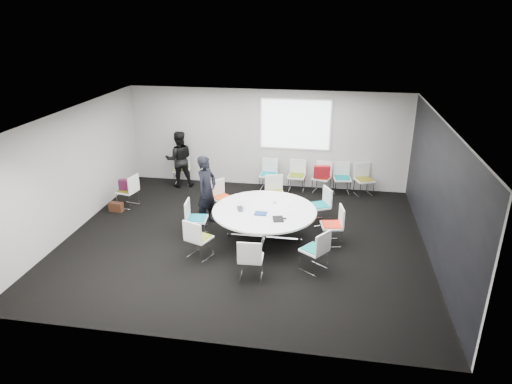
% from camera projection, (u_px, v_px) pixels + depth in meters
% --- Properties ---
extents(room_shell, '(8.08, 7.08, 2.88)m').
position_uv_depth(room_shell, '(248.00, 181.00, 9.81)').
color(room_shell, black).
rests_on(room_shell, ground).
extents(conference_table, '(2.30, 2.30, 0.73)m').
position_uv_depth(conference_table, '(264.00, 217.00, 10.12)').
color(conference_table, silver).
rests_on(conference_table, ground).
extents(projection_screen, '(1.90, 0.03, 1.35)m').
position_uv_depth(projection_screen, '(295.00, 125.00, 12.69)').
color(projection_screen, white).
rests_on(projection_screen, room_shell).
extents(chair_ring_a, '(0.53, 0.54, 0.88)m').
position_uv_depth(chair_ring_a, '(332.00, 232.00, 10.04)').
color(chair_ring_a, silver).
rests_on(chair_ring_a, ground).
extents(chair_ring_b, '(0.61, 0.61, 0.88)m').
position_uv_depth(chair_ring_b, '(319.00, 212.00, 11.03)').
color(chair_ring_b, silver).
rests_on(chair_ring_b, ground).
extents(chair_ring_c, '(0.55, 0.54, 0.88)m').
position_uv_depth(chair_ring_c, '(274.00, 199.00, 11.77)').
color(chair_ring_c, silver).
rests_on(chair_ring_c, ground).
extents(chair_ring_d, '(0.64, 0.64, 0.88)m').
position_uv_depth(chair_ring_d, '(222.00, 204.00, 11.48)').
color(chair_ring_d, silver).
rests_on(chair_ring_d, ground).
extents(chair_ring_e, '(0.49, 0.50, 0.88)m').
position_uv_depth(chair_ring_e, '(197.00, 226.00, 10.35)').
color(chair_ring_e, silver).
rests_on(chair_ring_e, ground).
extents(chair_ring_f, '(0.59, 0.59, 0.88)m').
position_uv_depth(chair_ring_f, '(199.00, 245.00, 9.48)').
color(chair_ring_f, silver).
rests_on(chair_ring_f, ground).
extents(chair_ring_g, '(0.48, 0.47, 0.88)m').
position_uv_depth(chair_ring_g, '(251.00, 266.00, 8.72)').
color(chair_ring_g, silver).
rests_on(chair_ring_g, ground).
extents(chair_ring_h, '(0.63, 0.64, 0.88)m').
position_uv_depth(chair_ring_h, '(314.00, 257.00, 9.02)').
color(chair_ring_h, silver).
rests_on(chair_ring_h, ground).
extents(chair_back_a, '(0.49, 0.48, 0.88)m').
position_uv_depth(chair_back_a, '(268.00, 180.00, 13.08)').
color(chair_back_a, silver).
rests_on(chair_back_a, ground).
extents(chair_back_b, '(0.49, 0.48, 0.88)m').
position_uv_depth(chair_back_b, '(296.00, 182.00, 12.98)').
color(chair_back_b, silver).
rests_on(chair_back_b, ground).
extents(chair_back_c, '(0.57, 0.56, 0.88)m').
position_uv_depth(chair_back_c, '(321.00, 183.00, 12.86)').
color(chair_back_c, silver).
rests_on(chair_back_c, ground).
extents(chair_back_d, '(0.52, 0.51, 0.88)m').
position_uv_depth(chair_back_d, '(342.00, 184.00, 12.80)').
color(chair_back_d, silver).
rests_on(chair_back_d, ground).
extents(chair_back_e, '(0.60, 0.59, 0.88)m').
position_uv_depth(chair_back_e, '(364.00, 186.00, 12.69)').
color(chair_back_e, silver).
rests_on(chair_back_e, ground).
extents(chair_spare_left, '(0.53, 0.54, 0.88)m').
position_uv_depth(chair_spare_left, '(129.00, 197.00, 11.92)').
color(chair_spare_left, silver).
rests_on(chair_spare_left, ground).
extents(chair_person_back, '(0.53, 0.52, 0.88)m').
position_uv_depth(chair_person_back, '(182.00, 175.00, 13.50)').
color(chair_person_back, silver).
rests_on(chair_person_back, ground).
extents(person_main, '(0.60, 0.72, 1.70)m').
position_uv_depth(person_main, '(207.00, 191.00, 10.79)').
color(person_main, black).
rests_on(person_main, ground).
extents(person_back, '(0.96, 0.86, 1.64)m').
position_uv_depth(person_back, '(179.00, 159.00, 13.14)').
color(person_back, black).
rests_on(person_back, ground).
extents(laptop, '(0.27, 0.33, 0.02)m').
position_uv_depth(laptop, '(242.00, 209.00, 10.08)').
color(laptop, '#333338').
rests_on(laptop, conference_table).
extents(laptop_lid, '(0.06, 0.30, 0.22)m').
position_uv_depth(laptop_lid, '(243.00, 202.00, 10.15)').
color(laptop_lid, silver).
rests_on(laptop_lid, conference_table).
extents(notebook_black, '(0.28, 0.34, 0.02)m').
position_uv_depth(notebook_black, '(278.00, 219.00, 9.59)').
color(notebook_black, black).
rests_on(notebook_black, conference_table).
extents(tablet_folio, '(0.26, 0.20, 0.03)m').
position_uv_depth(tablet_folio, '(261.00, 213.00, 9.84)').
color(tablet_folio, navy).
rests_on(tablet_folio, conference_table).
extents(papers_right, '(0.37, 0.33, 0.00)m').
position_uv_depth(papers_right, '(291.00, 205.00, 10.30)').
color(papers_right, white).
rests_on(papers_right, conference_table).
extents(papers_front, '(0.32, 0.23, 0.00)m').
position_uv_depth(papers_front, '(292.00, 212.00, 9.94)').
color(papers_front, white).
rests_on(papers_front, conference_table).
extents(cup, '(0.08, 0.08, 0.09)m').
position_uv_depth(cup, '(275.00, 202.00, 10.35)').
color(cup, white).
rests_on(cup, conference_table).
extents(phone, '(0.15, 0.08, 0.01)m').
position_uv_depth(phone, '(283.00, 218.00, 9.63)').
color(phone, black).
rests_on(phone, conference_table).
extents(maroon_bag, '(0.42, 0.22, 0.28)m').
position_uv_depth(maroon_bag, '(127.00, 185.00, 11.80)').
color(maroon_bag, '#49132E').
rests_on(maroon_bag, chair_spare_left).
extents(brown_bag, '(0.37, 0.19, 0.24)m').
position_uv_depth(brown_bag, '(116.00, 207.00, 11.71)').
color(brown_bag, '#3E2013').
rests_on(brown_bag, ground).
extents(red_jacket, '(0.46, 0.21, 0.36)m').
position_uv_depth(red_jacket, '(322.00, 172.00, 12.49)').
color(red_jacket, maroon).
rests_on(red_jacket, chair_back_c).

